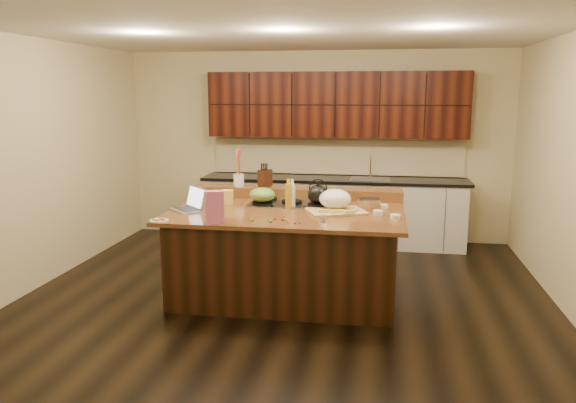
# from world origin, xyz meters

# --- Properties ---
(room) EXTENTS (5.52, 5.02, 2.72)m
(room) POSITION_xyz_m (0.00, 0.00, 1.35)
(room) COLOR black
(room) RESTS_ON ground
(island) EXTENTS (2.40, 1.60, 0.92)m
(island) POSITION_xyz_m (0.00, 0.00, 0.46)
(island) COLOR black
(island) RESTS_ON ground
(back_ledge) EXTENTS (2.40, 0.30, 0.12)m
(back_ledge) POSITION_xyz_m (0.00, 0.70, 0.98)
(back_ledge) COLOR black
(back_ledge) RESTS_ON island
(cooktop) EXTENTS (0.92, 0.52, 0.05)m
(cooktop) POSITION_xyz_m (0.00, 0.30, 0.94)
(cooktop) COLOR gray
(cooktop) RESTS_ON island
(back_counter) EXTENTS (3.70, 0.66, 2.40)m
(back_counter) POSITION_xyz_m (0.30, 2.23, 0.98)
(back_counter) COLOR silver
(back_counter) RESTS_ON ground
(kettle) EXTENTS (0.27, 0.27, 0.20)m
(kettle) POSITION_xyz_m (0.30, 0.17, 1.06)
(kettle) COLOR black
(kettle) RESTS_ON cooktop
(green_bowl) EXTENTS (0.29, 0.29, 0.15)m
(green_bowl) POSITION_xyz_m (-0.30, 0.17, 1.04)
(green_bowl) COLOR olive
(green_bowl) RESTS_ON cooktop
(laptop) EXTENTS (0.44, 0.44, 0.24)m
(laptop) POSITION_xyz_m (-0.99, -0.17, 0.98)
(laptop) COLOR #B7B7BC
(laptop) RESTS_ON island
(oil_bottle) EXTENTS (0.09, 0.09, 0.27)m
(oil_bottle) POSITION_xyz_m (0.01, 0.03, 1.06)
(oil_bottle) COLOR gold
(oil_bottle) RESTS_ON island
(vinegar_bottle) EXTENTS (0.08, 0.08, 0.25)m
(vinegar_bottle) POSITION_xyz_m (0.03, 0.14, 1.04)
(vinegar_bottle) COLOR silver
(vinegar_bottle) RESTS_ON island
(wooden_tray) EXTENTS (0.67, 0.59, 0.23)m
(wooden_tray) POSITION_xyz_m (0.50, 0.01, 1.02)
(wooden_tray) COLOR tan
(wooden_tray) RESTS_ON island
(ramekin_a) EXTENTS (0.12, 0.12, 0.04)m
(ramekin_a) POSITION_xyz_m (1.10, -0.25, 0.94)
(ramekin_a) COLOR white
(ramekin_a) RESTS_ON island
(ramekin_b) EXTENTS (0.12, 0.12, 0.04)m
(ramekin_b) POSITION_xyz_m (0.93, -0.09, 0.94)
(ramekin_b) COLOR white
(ramekin_b) RESTS_ON island
(ramekin_c) EXTENTS (0.12, 0.12, 0.04)m
(ramekin_c) POSITION_xyz_m (0.98, 0.24, 0.94)
(ramekin_c) COLOR white
(ramekin_c) RESTS_ON island
(strainer_bowl) EXTENTS (0.30, 0.30, 0.09)m
(strainer_bowl) POSITION_xyz_m (0.84, 0.20, 0.97)
(strainer_bowl) COLOR #996B3F
(strainer_bowl) RESTS_ON island
(kitchen_timer) EXTENTS (0.10, 0.10, 0.07)m
(kitchen_timer) POSITION_xyz_m (0.44, -0.51, 0.96)
(kitchen_timer) COLOR silver
(kitchen_timer) RESTS_ON island
(pink_bag) EXTENTS (0.19, 0.15, 0.31)m
(pink_bag) POSITION_xyz_m (-0.56, -0.71, 1.07)
(pink_bag) COLOR pink
(pink_bag) RESTS_ON island
(candy_plate) EXTENTS (0.22, 0.22, 0.01)m
(candy_plate) POSITION_xyz_m (-1.11, -0.71, 0.93)
(candy_plate) COLOR white
(candy_plate) RESTS_ON island
(package_box) EXTENTS (0.12, 0.09, 0.15)m
(package_box) POSITION_xyz_m (-0.70, 0.23, 1.00)
(package_box) COLOR #F3D256
(package_box) RESTS_ON island
(utensil_crock) EXTENTS (0.13, 0.13, 0.14)m
(utensil_crock) POSITION_xyz_m (-0.70, 0.70, 1.11)
(utensil_crock) COLOR white
(utensil_crock) RESTS_ON back_ledge
(knife_block) EXTENTS (0.16, 0.19, 0.20)m
(knife_block) POSITION_xyz_m (-0.38, 0.70, 1.14)
(knife_block) COLOR black
(knife_block) RESTS_ON back_ledge
(gumdrop_0) EXTENTS (0.02, 0.02, 0.02)m
(gumdrop_0) POSITION_xyz_m (0.11, -0.59, 0.93)
(gumdrop_0) COLOR red
(gumdrop_0) RESTS_ON island
(gumdrop_1) EXTENTS (0.02, 0.02, 0.02)m
(gumdrop_1) POSITION_xyz_m (0.08, -0.52, 0.93)
(gumdrop_1) COLOR #198C26
(gumdrop_1) RESTS_ON island
(gumdrop_2) EXTENTS (0.02, 0.02, 0.02)m
(gumdrop_2) POSITION_xyz_m (-0.04, -0.47, 0.93)
(gumdrop_2) COLOR red
(gumdrop_2) RESTS_ON island
(gumdrop_3) EXTENTS (0.02, 0.02, 0.02)m
(gumdrop_3) POSITION_xyz_m (0.22, -0.58, 0.93)
(gumdrop_3) COLOR #198C26
(gumdrop_3) RESTS_ON island
(gumdrop_4) EXTENTS (0.02, 0.02, 0.02)m
(gumdrop_4) POSITION_xyz_m (0.04, -0.50, 0.93)
(gumdrop_4) COLOR red
(gumdrop_4) RESTS_ON island
(gumdrop_5) EXTENTS (0.02, 0.02, 0.02)m
(gumdrop_5) POSITION_xyz_m (-0.07, -0.57, 0.93)
(gumdrop_5) COLOR #198C26
(gumdrop_5) RESTS_ON island
(gumdrop_6) EXTENTS (0.02, 0.02, 0.02)m
(gumdrop_6) POSITION_xyz_m (-0.24, -0.55, 0.93)
(gumdrop_6) COLOR red
(gumdrop_6) RESTS_ON island
(gumdrop_7) EXTENTS (0.02, 0.02, 0.02)m
(gumdrop_7) POSITION_xyz_m (-0.25, -0.58, 0.93)
(gumdrop_7) COLOR #198C26
(gumdrop_7) RESTS_ON island
(gumdrop_8) EXTENTS (0.02, 0.02, 0.02)m
(gumdrop_8) POSITION_xyz_m (0.18, -0.61, 0.93)
(gumdrop_8) COLOR red
(gumdrop_8) RESTS_ON island
(gumdrop_9) EXTENTS (0.02, 0.02, 0.02)m
(gumdrop_9) POSITION_xyz_m (-0.05, -0.55, 0.93)
(gumdrop_9) COLOR #198C26
(gumdrop_9) RESTS_ON island
(gumdrop_10) EXTENTS (0.02, 0.02, 0.02)m
(gumdrop_10) POSITION_xyz_m (-0.09, -0.52, 0.93)
(gumdrop_10) COLOR red
(gumdrop_10) RESTS_ON island
(gumdrop_11) EXTENTS (0.02, 0.02, 0.02)m
(gumdrop_11) POSITION_xyz_m (-0.06, -0.59, 0.93)
(gumdrop_11) COLOR #198C26
(gumdrop_11) RESTS_ON island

